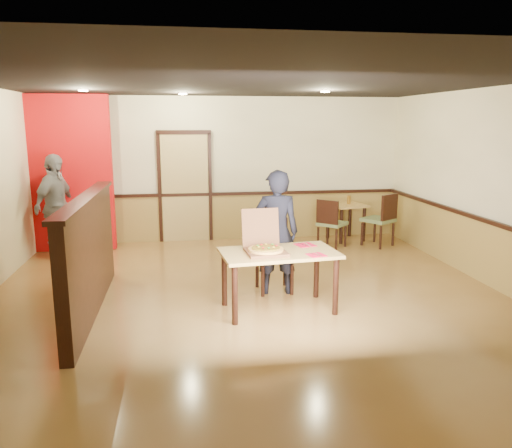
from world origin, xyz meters
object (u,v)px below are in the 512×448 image
at_px(diner_chair, 273,252).
at_px(pizza_box, 265,247).
at_px(diner, 276,233).
at_px(condiment, 349,200).
at_px(passerby, 56,207).
at_px(side_chair_left, 331,222).
at_px(side_table, 346,213).
at_px(main_table, 279,260).
at_px(side_chair_right, 382,218).

relative_size(diner_chair, pizza_box, 1.67).
height_order(diner, condiment, diner).
xyz_separation_m(diner_chair, passerby, (-3.37, 2.19, 0.36)).
xyz_separation_m(side_chair_left, passerby, (-4.85, 0.03, 0.39)).
bearing_deg(side_table, passerby, -173.97).
bearing_deg(pizza_box, diner_chair, 67.97).
relative_size(side_table, condiment, 4.83).
bearing_deg(pizza_box, passerby, 131.53).
bearing_deg(diner_chair, pizza_box, -109.67).
distance_m(side_table, condiment, 0.26).
bearing_deg(main_table, condiment, 53.61).
distance_m(main_table, side_table, 4.09).
height_order(diner_chair, passerby, passerby).
xyz_separation_m(side_chair_left, pizza_box, (-1.73, -2.96, 0.32)).
height_order(main_table, diner, diner).
bearing_deg(passerby, pizza_box, -113.38).
bearing_deg(side_chair_left, side_table, -85.36).
distance_m(side_table, passerby, 5.38).
bearing_deg(condiment, side_table, -170.92).
bearing_deg(diner, side_chair_right, -133.17).
bearing_deg(side_chair_right, main_table, 15.17).
height_order(main_table, pizza_box, pizza_box).
distance_m(side_chair_left, pizza_box, 3.44).
bearing_deg(condiment, side_chair_right, -54.57).
distance_m(side_chair_left, side_chair_right, 0.99).
xyz_separation_m(diner_chair, side_table, (1.98, 2.75, 0.01)).
height_order(main_table, passerby, passerby).
distance_m(main_table, pizza_box, 0.25).
relative_size(main_table, diner_chair, 1.50).
bearing_deg(main_table, side_chair_left, 56.41).
xyz_separation_m(diner_chair, side_chair_right, (2.47, 2.14, 0.01)).
bearing_deg(condiment, main_table, -120.64).
bearing_deg(side_chair_right, passerby, -34.33).
xyz_separation_m(side_table, condiment, (0.05, 0.01, 0.26)).
distance_m(side_chair_right, passerby, 5.85).
bearing_deg(main_table, passerby, 132.12).
bearing_deg(side_chair_left, main_table, 106.53).
height_order(passerby, condiment, passerby).
distance_m(side_chair_left, diner, 2.75).
bearing_deg(passerby, diner_chair, -102.49).
bearing_deg(diner_chair, passerby, 144.78).
relative_size(diner_chair, diner, 0.58).
distance_m(diner, passerby, 4.11).
height_order(diner_chair, side_chair_right, side_chair_right).
bearing_deg(diner, main_table, 86.11).
relative_size(diner_chair, condiment, 5.91).
xyz_separation_m(side_chair_left, side_chair_right, (0.99, -0.01, 0.05)).
bearing_deg(diner_chair, side_table, 52.07).
xyz_separation_m(side_table, pizza_box, (-2.23, -3.56, 0.27)).
relative_size(side_table, pizza_box, 1.37).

